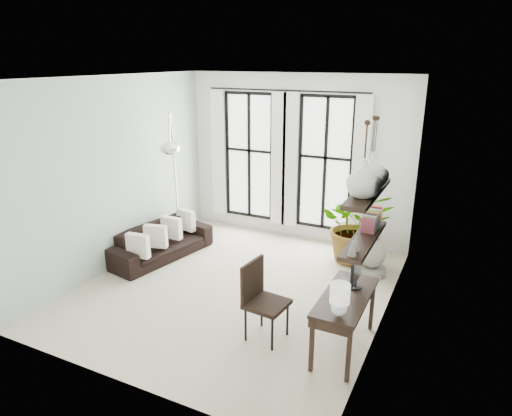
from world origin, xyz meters
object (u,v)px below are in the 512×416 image
Objects in this scene: desk_chair at (260,295)px; desk at (344,301)px; plant at (356,225)px; sofa at (160,242)px; arc_lamp at (172,147)px; buddha at (372,255)px.

desk is at bearing 13.58° from desk_chair.
plant reaches higher than desk.
plant is 1.30× the size of desk_chair.
plant reaches higher than desk_chair.
sofa is at bearing -156.84° from plant.
arc_lamp is (-3.10, -1.00, 1.30)m from plant.
buddha is at bearing 9.11° from arc_lamp.
desk_chair is at bearing -172.65° from desk.
arc_lamp is at bearing -162.15° from plant.
desk is 0.48× the size of arc_lamp.
sofa is at bearing 157.99° from desk_chair.
sofa is 1.57× the size of desk.
desk reaches higher than desk_chair.
desk_chair is at bearing -106.92° from sofa.
arc_lamp reaches higher than sofa.
sofa is 3.08m from desk_chair.
plant is at bearing 101.34° from desk.
desk_chair is (-0.50, -2.82, -0.08)m from plant.
desk is at bearing -98.05° from sofa.
buddha is (3.61, 0.94, 0.07)m from sofa.
buddha is (0.91, 2.39, -0.23)m from desk_chair.
desk_chair reaches higher than buddha.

